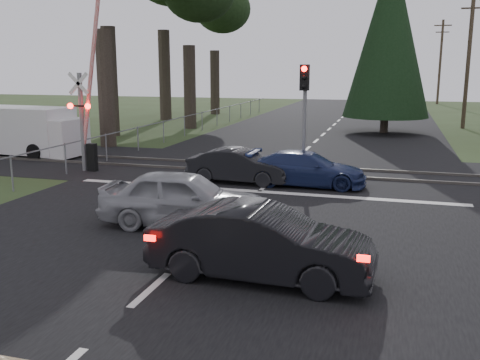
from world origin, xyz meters
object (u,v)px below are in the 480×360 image
at_px(traffic_signal_center, 304,102).
at_px(dark_car_far, 239,166).
at_px(blue_sedan, 307,169).
at_px(white_van, 27,131).
at_px(utility_pole_mid, 469,56).
at_px(crossing_signal, 87,119).
at_px(silver_car, 183,199).
at_px(dark_hatchback, 261,243).
at_px(utility_pole_far, 440,60).

distance_m(traffic_signal_center, dark_car_far, 3.26).
height_order(blue_sedan, white_van, white_van).
distance_m(traffic_signal_center, utility_pole_mid, 20.82).
xyz_separation_m(crossing_signal, white_van, (-4.83, 2.67, -0.94)).
relative_size(traffic_signal_center, silver_car, 0.97).
xyz_separation_m(dark_hatchback, white_van, (-13.93, 11.35, 0.41)).
xyz_separation_m(blue_sedan, dark_car_far, (-2.36, -0.19, 0.01)).
bearing_deg(utility_pole_mid, dark_car_far, -114.82).
relative_size(traffic_signal_center, white_van, 0.71).
height_order(silver_car, blue_sedan, silver_car).
xyz_separation_m(traffic_signal_center, white_van, (-13.10, 1.78, -1.68)).
bearing_deg(traffic_signal_center, utility_pole_mid, 68.79).
relative_size(traffic_signal_center, dark_hatchback, 0.95).
relative_size(dark_hatchback, blue_sedan, 1.06).
bearing_deg(dark_hatchback, utility_pole_mid, -11.07).
bearing_deg(blue_sedan, crossing_signal, 88.34).
distance_m(crossing_signal, utility_pole_mid, 25.78).
height_order(traffic_signal_center, utility_pole_far, utility_pole_far).
bearing_deg(crossing_signal, traffic_signal_center, 6.15).
bearing_deg(crossing_signal, utility_pole_mid, 52.03).
distance_m(blue_sedan, white_van, 13.75).
distance_m(utility_pole_far, blue_sedan, 46.17).
distance_m(dark_hatchback, white_van, 17.97).
distance_m(utility_pole_far, dark_hatchback, 54.45).
xyz_separation_m(crossing_signal, dark_hatchback, (9.10, -8.68, -1.35)).
height_order(traffic_signal_center, blue_sedan, traffic_signal_center).
bearing_deg(dark_hatchback, traffic_signal_center, 6.85).
height_order(dark_hatchback, white_van, white_van).
bearing_deg(utility_pole_far, utility_pole_mid, -90.00).
height_order(crossing_signal, utility_pole_mid, utility_pole_mid).
relative_size(dark_car_far, white_van, 0.63).
distance_m(utility_pole_mid, white_van, 27.30).
bearing_deg(silver_car, blue_sedan, -27.72).
bearing_deg(dark_car_far, silver_car, -176.75).
xyz_separation_m(utility_pole_far, white_van, (-20.60, -42.54, -3.60)).
bearing_deg(utility_pole_mid, crossing_signal, -127.97).
height_order(utility_pole_far, white_van, utility_pole_far).
distance_m(traffic_signal_center, dark_hatchback, 9.83).
xyz_separation_m(traffic_signal_center, silver_car, (-1.95, -6.72, -2.09)).
bearing_deg(dark_car_far, crossing_signal, 88.76).
relative_size(dark_hatchback, silver_car, 1.02).
relative_size(silver_car, blue_sedan, 1.04).
bearing_deg(white_van, utility_pole_mid, 45.23).
bearing_deg(silver_car, dark_hatchback, -141.45).
distance_m(utility_pole_far, white_van, 47.41).
xyz_separation_m(silver_car, white_van, (-11.15, 8.50, 0.40)).
height_order(crossing_signal, white_van, crossing_signal).
bearing_deg(silver_car, white_van, 47.04).
relative_size(crossing_signal, dark_car_far, 1.92).
distance_m(silver_car, dark_car_far, 5.43).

